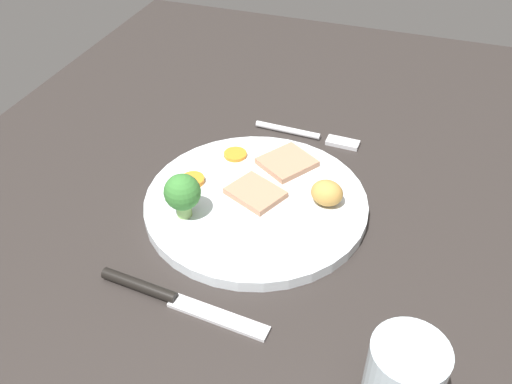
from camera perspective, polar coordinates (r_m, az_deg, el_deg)
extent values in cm
cube|color=#2B2623|center=(66.73, -1.59, -3.88)|extent=(120.00, 84.00, 3.60)
cylinder|color=white|center=(66.52, 0.00, -1.13)|extent=(26.52, 26.52, 1.40)
cube|color=tan|center=(71.21, 3.20, 3.05)|extent=(8.27, 8.11, 0.80)
cube|color=tan|center=(66.26, -0.05, -0.08)|extent=(7.03, 7.63, 0.80)
ellipsoid|color=#BC8C42|center=(65.06, 7.27, -0.09)|extent=(3.71, 4.18, 2.98)
cylinder|color=orange|center=(72.85, -2.13, 3.87)|extent=(2.99, 2.99, 0.46)
cylinder|color=orange|center=(68.79, -6.48, 1.24)|extent=(2.87, 2.87, 0.63)
cylinder|color=#8CB766|center=(63.79, -7.37, -1.68)|extent=(1.75, 1.75, 1.89)
sphere|color=#387A33|center=(62.25, -7.56, -0.01)|extent=(4.19, 4.19, 4.19)
cylinder|color=silver|center=(79.93, 3.13, 6.37)|extent=(1.28, 9.53, 0.90)
cube|color=silver|center=(78.31, 8.86, 5.01)|extent=(2.18, 4.58, 0.60)
cylinder|color=black|center=(58.71, -11.88, -9.32)|extent=(1.89, 8.57, 1.20)
cube|color=silver|center=(55.59, -3.91, -12.60)|extent=(2.55, 10.60, 0.40)
cylinder|color=silver|center=(47.87, 14.72, -18.37)|extent=(6.13, 6.13, 8.76)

